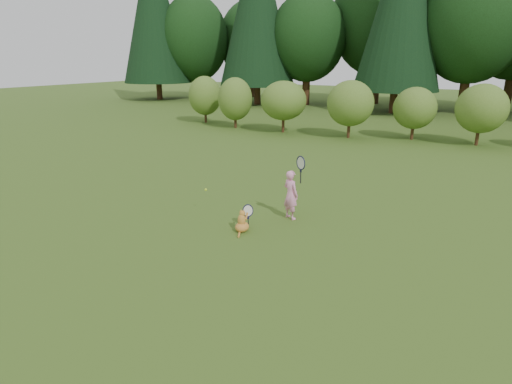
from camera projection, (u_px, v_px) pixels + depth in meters
The scene contains 5 objects.
ground at pixel (230, 230), 9.49m from camera, with size 100.00×100.00×0.00m, color #304E15.
shrub_row at pixel (382, 108), 19.84m from camera, with size 28.00×3.00×2.80m, color #456720, non-canonical shape.
child at pixel (291, 194), 10.00m from camera, with size 0.68×0.43×1.76m.
cat at pixel (242, 220), 9.36m from camera, with size 0.35×0.69×0.68m.
tennis_ball at pixel (206, 190), 10.37m from camera, with size 0.06×0.06×0.06m.
Camera 1 is at (4.84, -7.36, 3.66)m, focal length 30.00 mm.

